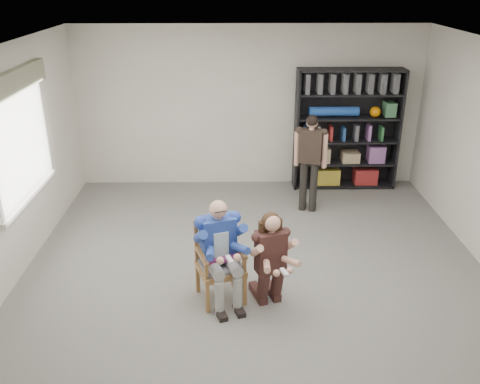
{
  "coord_description": "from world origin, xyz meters",
  "views": [
    {
      "loc": [
        -0.29,
        -5.2,
        3.56
      ],
      "look_at": [
        -0.2,
        0.6,
        1.05
      ],
      "focal_mm": 38.0,
      "sensor_mm": 36.0,
      "label": 1
    }
  ],
  "objects_px": {
    "kneeling_woman": "(271,261)",
    "standing_man": "(310,164)",
    "bookshelf": "(347,130)",
    "seated_man": "(220,252)",
    "armchair": "(220,263)"
  },
  "relations": [
    {
      "from": "armchair",
      "to": "seated_man",
      "type": "relative_size",
      "value": 0.77
    },
    {
      "from": "seated_man",
      "to": "standing_man",
      "type": "distance_m",
      "value": 2.78
    },
    {
      "from": "kneeling_woman",
      "to": "standing_man",
      "type": "bearing_deg",
      "value": 54.34
    },
    {
      "from": "standing_man",
      "to": "kneeling_woman",
      "type": "bearing_deg",
      "value": -90.48
    },
    {
      "from": "bookshelf",
      "to": "standing_man",
      "type": "relative_size",
      "value": 1.32
    },
    {
      "from": "seated_man",
      "to": "bookshelf",
      "type": "height_order",
      "value": "bookshelf"
    },
    {
      "from": "bookshelf",
      "to": "seated_man",
      "type": "bearing_deg",
      "value": -121.98
    },
    {
      "from": "standing_man",
      "to": "bookshelf",
      "type": "bearing_deg",
      "value": 69.06
    },
    {
      "from": "bookshelf",
      "to": "standing_man",
      "type": "bearing_deg",
      "value": -127.61
    },
    {
      "from": "seated_man",
      "to": "kneeling_woman",
      "type": "xyz_separation_m",
      "value": [
        0.58,
        -0.12,
        -0.05
      ]
    },
    {
      "from": "armchair",
      "to": "standing_man",
      "type": "bearing_deg",
      "value": 42.07
    },
    {
      "from": "seated_man",
      "to": "bookshelf",
      "type": "bearing_deg",
      "value": 39.49
    },
    {
      "from": "seated_man",
      "to": "kneeling_woman",
      "type": "height_order",
      "value": "seated_man"
    },
    {
      "from": "seated_man",
      "to": "standing_man",
      "type": "bearing_deg",
      "value": 42.07
    },
    {
      "from": "armchair",
      "to": "standing_man",
      "type": "height_order",
      "value": "standing_man"
    }
  ]
}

